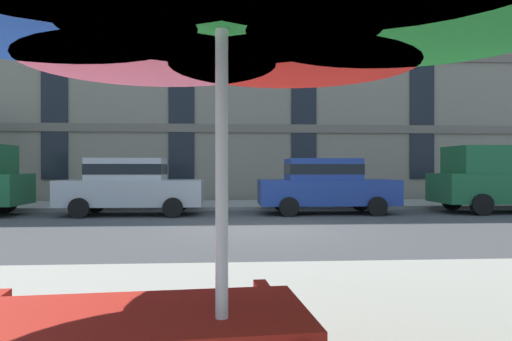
{
  "coord_description": "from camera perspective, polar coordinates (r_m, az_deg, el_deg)",
  "views": [
    {
      "loc": [
        -0.83,
        -11.17,
        1.47
      ],
      "look_at": [
        0.16,
        3.2,
        1.4
      ],
      "focal_mm": 32.72,
      "sensor_mm": 36.0,
      "label": 1
    }
  ],
  "objects": [
    {
      "name": "ground_plane",
      "position": [
        11.3,
        0.32,
        -7.19
      ],
      "size": [
        120.0,
        120.0,
        0.0
      ],
      "primitive_type": "plane",
      "color": "#424244"
    },
    {
      "name": "sidewalk_far",
      "position": [
        18.05,
        -1.29,
        -4.2
      ],
      "size": [
        56.0,
        3.6,
        0.12
      ],
      "primitive_type": "cube",
      "color": "gray",
      "rests_on": "ground"
    },
    {
      "name": "apartment_building",
      "position": [
        27.41,
        -2.12,
        17.53
      ],
      "size": [
        42.4,
        12.08,
        19.2
      ],
      "color": "gray",
      "rests_on": "ground"
    },
    {
      "name": "sedan_silver",
      "position": [
        15.17,
        -15.11,
        -1.7
      ],
      "size": [
        4.4,
        1.98,
        1.78
      ],
      "color": "#A8AAB2",
      "rests_on": "ground"
    },
    {
      "name": "sedan_blue",
      "position": [
        15.24,
        8.48,
        -1.68
      ],
      "size": [
        4.4,
        1.98,
        1.78
      ],
      "color": "navy",
      "rests_on": "ground"
    },
    {
      "name": "pickup_green_midblock",
      "position": [
        17.57,
        28.17,
        -1.2
      ],
      "size": [
        5.1,
        2.12,
        2.2
      ],
      "color": "#195933",
      "rests_on": "ground"
    }
  ]
}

